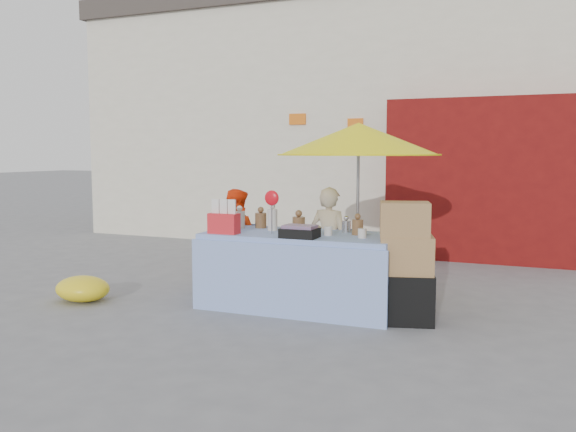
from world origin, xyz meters
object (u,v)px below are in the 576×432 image
at_px(chair_left, 231,272).
at_px(vendor_orange, 236,240).
at_px(box_stack, 406,267).
at_px(umbrella, 359,140).
at_px(vendor_beige, 329,243).
at_px(chair_right, 325,280).
at_px(market_table, 300,270).

bearing_deg(chair_left, vendor_orange, 100.47).
bearing_deg(vendor_orange, box_stack, 173.85).
bearing_deg(box_stack, chair_left, 167.62).
bearing_deg(umbrella, vendor_beige, -153.43).
relative_size(chair_left, umbrella, 0.41).
distance_m(chair_left, vendor_orange, 0.41).
relative_size(vendor_orange, umbrella, 0.62).
distance_m(chair_right, umbrella, 1.69).
relative_size(chair_right, vendor_beige, 0.63).
xyz_separation_m(vendor_orange, vendor_beige, (1.25, 0.00, 0.03)).
xyz_separation_m(market_table, box_stack, (1.22, -0.14, 0.14)).
xyz_separation_m(chair_right, vendor_orange, (-1.25, 0.13, 0.39)).
xyz_separation_m(chair_left, umbrella, (1.55, 0.28, 1.64)).
bearing_deg(vendor_orange, umbrella, -165.10).
bearing_deg(vendor_beige, umbrella, -144.06).
relative_size(market_table, chair_right, 2.61).
xyz_separation_m(market_table, vendor_orange, (-1.08, 0.50, 0.21)).
bearing_deg(umbrella, market_table, -125.94).
relative_size(chair_left, chair_right, 1.00).
distance_m(market_table, chair_left, 1.15).
bearing_deg(chair_left, chair_right, 9.37).
distance_m(umbrella, box_stack, 1.71).
bearing_deg(chair_left, umbrella, 19.79).
height_order(chair_left, vendor_orange, vendor_orange).
distance_m(vendor_orange, umbrella, 1.99).
bearing_deg(umbrella, vendor_orange, -174.47).
bearing_deg(chair_left, box_stack, -3.00).
relative_size(chair_left, vendor_beige, 0.63).
relative_size(vendor_beige, umbrella, 0.64).
relative_size(chair_left, vendor_orange, 0.66).
distance_m(vendor_beige, umbrella, 1.27).
xyz_separation_m(market_table, chair_left, (-1.08, 0.37, -0.18)).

